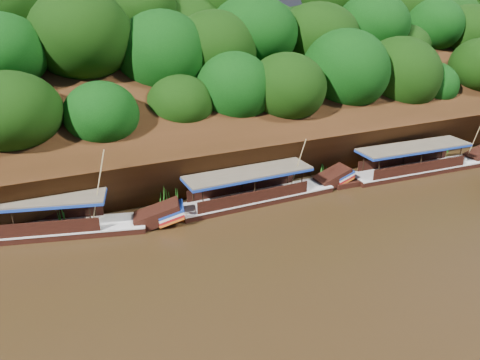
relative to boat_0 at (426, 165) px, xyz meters
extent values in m
plane|color=black|center=(-15.30, -6.90, -0.53)|extent=(160.00, 160.00, 0.00)
cube|color=black|center=(-15.30, 9.10, 2.97)|extent=(120.00, 16.12, 13.64)
cube|color=black|center=(-15.30, 19.10, -0.53)|extent=(120.00, 24.00, 12.00)
ellipsoid|color=#17410A|center=(-21.30, 8.10, 2.97)|extent=(18.00, 8.00, 6.40)
ellipsoid|color=#17410A|center=(-15.30, 16.10, 8.67)|extent=(24.00, 11.00, 8.40)
ellipsoid|color=#17410A|center=(8.70, 7.60, 2.87)|extent=(18.00, 8.00, 6.00)
ellipsoid|color=#17410A|center=(18.70, 15.10, 8.27)|extent=(22.00, 10.00, 8.00)
cube|color=black|center=(-0.74, 0.04, -0.53)|extent=(12.24, 2.69, 0.85)
cube|color=silver|center=(-0.74, 0.04, -0.12)|extent=(12.25, 2.76, 0.09)
cube|color=brown|center=(-1.50, 0.08, 1.76)|extent=(9.62, 2.88, 0.11)
cube|color=#173695|center=(-1.50, 0.08, 1.65)|extent=(9.62, 2.88, 0.17)
cylinder|color=tan|center=(4.45, -0.70, 2.52)|extent=(1.01, 1.82, 4.89)
cube|color=black|center=(-15.06, 0.55, -0.53)|extent=(11.42, 2.27, 0.85)
cube|color=silver|center=(-15.06, 0.55, -0.12)|extent=(11.42, 2.34, 0.09)
cube|color=black|center=(-8.65, 0.65, 0.14)|extent=(2.73, 1.61, 1.60)
cube|color=#173695|center=(-7.94, 0.66, 0.42)|extent=(1.43, 1.65, 0.58)
cube|color=#A61215|center=(-7.94, 0.66, 0.10)|extent=(1.43, 1.65, 0.58)
cube|color=brown|center=(-15.77, 0.54, 1.76)|extent=(8.95, 2.55, 0.11)
cube|color=#173695|center=(-15.77, 0.54, 1.64)|extent=(8.95, 2.55, 0.17)
cylinder|color=tan|center=(-12.20, 0.02, 1.95)|extent=(0.50, 1.13, 3.96)
cube|color=black|center=(-29.43, 1.84, -0.53)|extent=(13.20, 5.39, 0.89)
cube|color=silver|center=(-29.43, 1.84, -0.10)|extent=(13.22, 5.46, 0.10)
cube|color=black|center=(-22.31, -0.01, 0.16)|extent=(3.38, 2.35, 1.76)
cube|color=#173695|center=(-21.52, -0.21, 0.46)|extent=(1.98, 2.05, 0.66)
cube|color=#A61215|center=(-21.52, -0.21, 0.13)|extent=(1.98, 2.05, 0.66)
cube|color=brown|center=(-30.22, 2.05, 1.86)|extent=(10.54, 5.00, 0.12)
cube|color=#173695|center=(-30.22, 2.05, 1.74)|extent=(10.54, 5.00, 0.18)
cylinder|color=tan|center=(-25.65, 0.65, 2.33)|extent=(1.29, 0.09, 4.70)
cone|color=#24741D|center=(-27.76, 2.52, 0.36)|extent=(1.50, 1.50, 1.79)
cone|color=#24741D|center=(-20.84, 2.30, 0.33)|extent=(1.50, 1.50, 1.72)
cone|color=#24741D|center=(-13.70, 3.09, 0.36)|extent=(1.50, 1.50, 1.77)
cone|color=#24741D|center=(-7.72, 2.94, 0.61)|extent=(1.50, 1.50, 2.27)
cone|color=#24741D|center=(-2.62, 2.92, 0.30)|extent=(1.50, 1.50, 1.65)
cone|color=#24741D|center=(5.31, 2.97, 0.47)|extent=(1.50, 1.50, 2.00)
camera|label=1|loc=(-28.57, -26.00, 13.45)|focal=35.00mm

